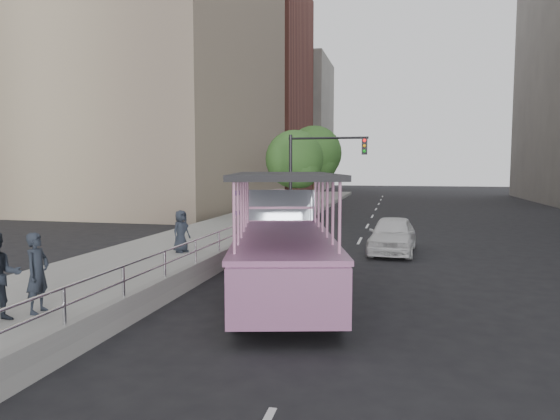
% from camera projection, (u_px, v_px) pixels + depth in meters
% --- Properties ---
extents(ground, '(160.00, 160.00, 0.00)m').
position_uv_depth(ground, '(298.00, 290.00, 14.19)').
color(ground, black).
extents(sidewalk, '(5.50, 80.00, 0.30)m').
position_uv_depth(sidewalk, '(225.00, 233.00, 25.19)').
color(sidewalk, gray).
rests_on(sidewalk, ground).
extents(kerb_wall, '(0.24, 30.00, 0.36)m').
position_uv_depth(kerb_wall, '(219.00, 257.00, 16.80)').
color(kerb_wall, gray).
rests_on(kerb_wall, sidewalk).
extents(guardrail, '(0.07, 22.00, 0.71)m').
position_uv_depth(guardrail, '(219.00, 237.00, 16.74)').
color(guardrail, silver).
rests_on(guardrail, kerb_wall).
extents(duck_boat, '(4.78, 10.34, 3.34)m').
position_uv_depth(duck_boat, '(282.00, 244.00, 14.62)').
color(duck_boat, black).
rests_on(duck_boat, ground).
extents(car, '(2.06, 4.48, 1.49)m').
position_uv_depth(car, '(392.00, 235.00, 20.37)').
color(car, silver).
rests_on(car, ground).
extents(pedestrian_near, '(0.48, 0.68, 1.78)m').
position_uv_depth(pedestrian_near, '(37.00, 273.00, 10.93)').
color(pedestrian_near, '#212731').
rests_on(pedestrian_near, sidewalk).
extents(pedestrian_far, '(0.74, 0.90, 1.59)m').
position_uv_depth(pedestrian_far, '(181.00, 231.00, 18.70)').
color(pedestrian_far, '#212731').
rests_on(pedestrian_far, sidewalk).
extents(parking_sign, '(0.13, 0.60, 2.67)m').
position_uv_depth(parking_sign, '(237.00, 218.00, 17.59)').
color(parking_sign, black).
rests_on(parking_sign, ground).
extents(traffic_signal, '(4.20, 0.32, 5.20)m').
position_uv_depth(traffic_signal, '(313.00, 167.00, 26.39)').
color(traffic_signal, black).
rests_on(traffic_signal, ground).
extents(street_tree_near, '(3.52, 3.52, 5.72)m').
position_uv_depth(street_tree_near, '(296.00, 161.00, 30.05)').
color(street_tree_near, '#3B281A').
rests_on(street_tree_near, ground).
extents(street_tree_far, '(3.97, 3.97, 6.45)m').
position_uv_depth(street_tree_far, '(315.00, 155.00, 35.78)').
color(street_tree_far, '#3B281A').
rests_on(street_tree_far, ground).
extents(midrise_brick, '(18.00, 16.00, 26.00)m').
position_uv_depth(midrise_brick, '(233.00, 92.00, 63.72)').
color(midrise_brick, brown).
rests_on(midrise_brick, ground).
extents(midrise_stone_b, '(16.00, 14.00, 20.00)m').
position_uv_depth(midrise_stone_b, '(278.00, 125.00, 79.03)').
color(midrise_stone_b, gray).
rests_on(midrise_stone_b, ground).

